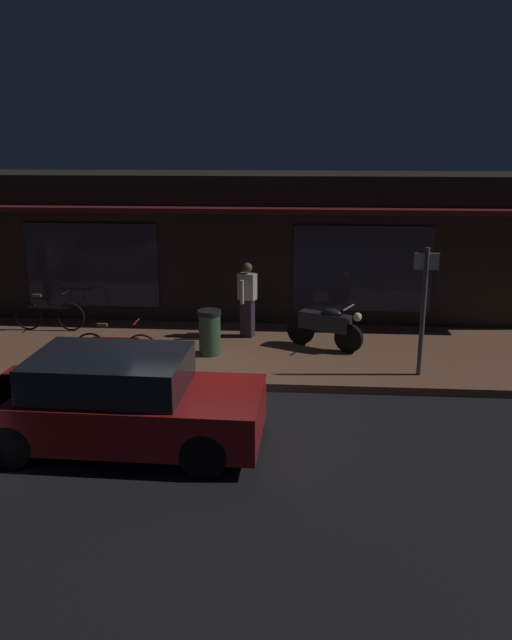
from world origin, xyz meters
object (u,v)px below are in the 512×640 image
at_px(motorcycle, 326,326).
at_px(bicycle_parked, 116,348).
at_px(sign_post, 424,304).
at_px(parked_car_far, 118,402).
at_px(bicycle_extra, 49,315).
at_px(trash_bin, 210,332).
at_px(person_bystander, 247,298).

relative_size(motorcycle, bicycle_parked, 0.95).
relative_size(sign_post, parked_car_far, 0.58).
xyz_separation_m(motorcycle, parked_car_far, (-3.15, -4.45, 0.06)).
distance_m(bicycle_parked, bicycle_extra, 3.18).
distance_m(sign_post, trash_bin, 4.26).
relative_size(bicycle_parked, person_bystander, 0.99).
height_order(motorcycle, parked_car_far, parked_car_far).
xyz_separation_m(trash_bin, parked_car_far, (-0.78, -3.88, 0.08)).
bearing_deg(parked_car_far, motorcycle, 54.65).
distance_m(person_bystander, sign_post, 4.09).
height_order(bicycle_parked, trash_bin, trash_bin).
height_order(bicycle_extra, trash_bin, trash_bin).
bearing_deg(parked_car_far, bicycle_extra, 120.62).
bearing_deg(person_bystander, bicycle_parked, -137.81).
relative_size(bicycle_extra, parked_car_far, 0.40).
xyz_separation_m(bicycle_parked, bicycle_extra, (-2.22, 2.27, 0.00)).
bearing_deg(parked_car_far, bicycle_parked, 106.90).
relative_size(motorcycle, trash_bin, 1.70).
xyz_separation_m(bicycle_extra, person_bystander, (4.58, -0.13, 0.52)).
bearing_deg(trash_bin, person_bystander, 63.32).
distance_m(sign_post, parked_car_far, 5.75).
height_order(bicycle_parked, parked_car_far, parked_car_far).
height_order(sign_post, trash_bin, sign_post).
relative_size(person_bystander, parked_car_far, 0.40).
height_order(trash_bin, parked_car_far, parked_car_far).
bearing_deg(sign_post, trash_bin, 167.65).
height_order(sign_post, parked_car_far, sign_post).
height_order(motorcycle, sign_post, sign_post).
bearing_deg(parked_car_far, trash_bin, 78.57).
xyz_separation_m(person_bystander, trash_bin, (-0.65, -1.30, -0.41)).
height_order(motorcycle, trash_bin, motorcycle).
height_order(person_bystander, parked_car_far, person_bystander).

